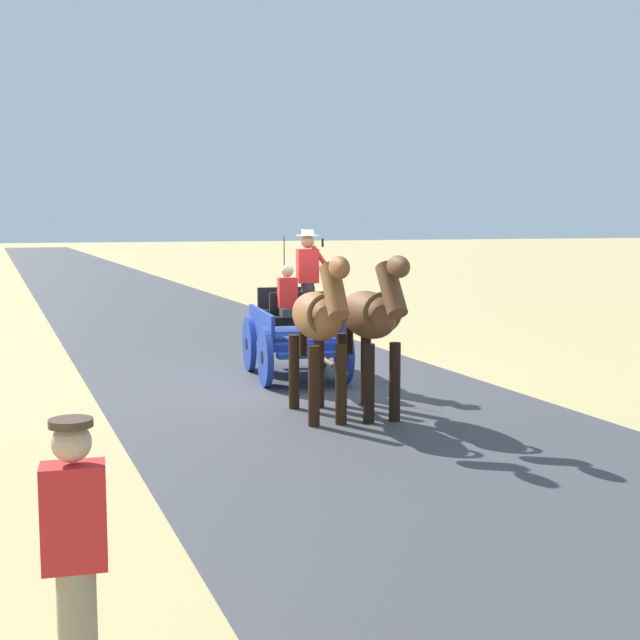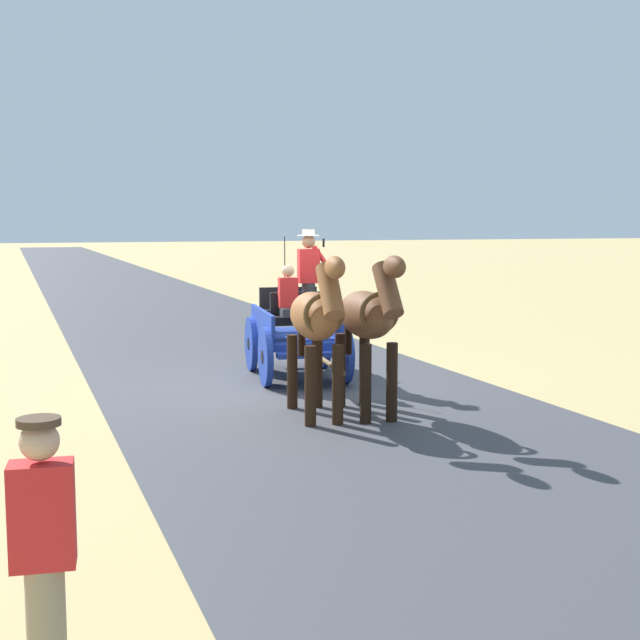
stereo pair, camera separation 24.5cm
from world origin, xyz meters
name	(u,v)px [view 1 (the left image)]	position (x,y,z in m)	size (l,w,h in m)	color
ground_plane	(286,383)	(0.00, 0.00, 0.00)	(200.00, 200.00, 0.00)	tan
road_surface	(286,382)	(0.00, 0.00, 0.00)	(6.16, 160.00, 0.01)	#424247
horse_drawn_carriage	(296,330)	(-0.31, -0.39, 0.82)	(1.69, 4.51, 2.50)	#1E3899
horse_near_side	(371,319)	(-0.31, 2.66, 1.32)	(0.66, 2.13, 2.21)	brown
horse_off_side	(319,320)	(0.41, 2.58, 1.32)	(0.72, 2.14, 2.21)	brown
pedestrian_walking	(76,567)	(4.11, 8.80, 0.89)	(0.34, 0.24, 1.65)	#998466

